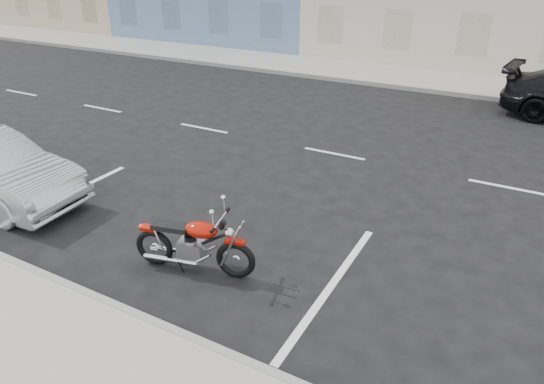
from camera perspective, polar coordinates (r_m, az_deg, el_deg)
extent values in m
plane|color=black|center=(11.71, 16.40, 2.57)|extent=(120.00, 120.00, 0.00)
cube|color=gray|center=(21.03, 8.81, 13.95)|extent=(80.00, 3.40, 0.15)
cube|color=gray|center=(19.48, 6.98, 13.08)|extent=(80.00, 0.12, 0.16)
torus|color=black|center=(7.32, 1.00, -8.88)|extent=(0.64, 0.25, 0.63)
torus|color=black|center=(7.70, -8.96, -7.25)|extent=(0.64, 0.25, 0.63)
cube|color=#9A1105|center=(7.13, 1.02, -6.73)|extent=(0.34, 0.19, 0.05)
cube|color=#9A1105|center=(7.53, -9.41, -5.01)|extent=(0.31, 0.21, 0.06)
cube|color=gray|center=(7.46, -4.44, -7.67)|extent=(0.45, 0.37, 0.32)
ellipsoid|color=#9A1105|center=(7.19, -3.13, -5.30)|extent=(0.59, 0.44, 0.25)
cube|color=black|center=(7.35, -6.83, -4.86)|extent=(0.62, 0.38, 0.08)
cylinder|color=silver|center=(7.00, -0.68, -4.16)|extent=(0.19, 0.65, 0.03)
sphere|color=silver|center=(7.07, 0.36, -5.68)|extent=(0.16, 0.16, 0.16)
cylinder|color=silver|center=(7.54, -6.98, -8.78)|extent=(0.88, 0.29, 0.08)
cylinder|color=silver|center=(7.74, -6.27, -7.70)|extent=(0.88, 0.29, 0.08)
cylinder|color=silver|center=(7.17, 0.65, -6.99)|extent=(0.36, 0.13, 0.75)
cylinder|color=black|center=(7.31, -2.94, -6.88)|extent=(0.74, 0.23, 0.46)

